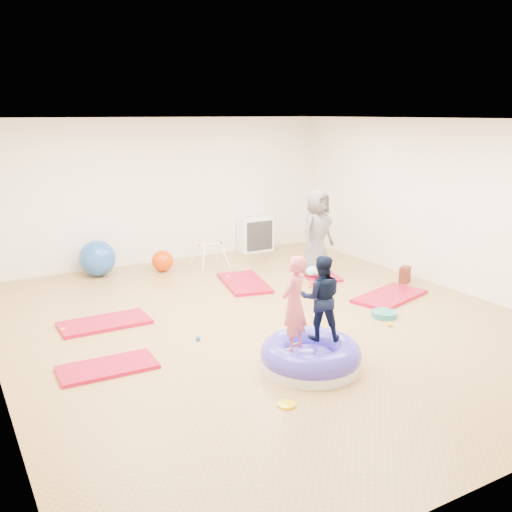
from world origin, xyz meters
TOP-DOWN VIEW (x-y plane):
  - room at (0.00, 0.00)m, footprint 7.01×8.01m
  - gym_mat_front_left at (-2.38, -0.40)m, footprint 1.12×0.59m
  - gym_mat_mid_left at (-2.02, 1.04)m, footprint 1.23×0.61m
  - gym_mat_center_back at (0.60, 1.76)m, footprint 0.94×1.44m
  - gym_mat_right at (2.27, -0.05)m, footprint 1.43×0.99m
  - gym_mat_rear_right at (2.05, 1.63)m, footprint 0.82×1.22m
  - inflatable_cushion at (-0.33, -1.54)m, footprint 1.17×1.17m
  - child_pink at (-0.58, -1.56)m, footprint 0.48×0.42m
  - child_navy at (-0.13, -1.44)m, footprint 0.62×0.58m
  - adult_caregiver at (2.01, 1.60)m, footprint 0.86×0.69m
  - infant at (1.85, 1.42)m, footprint 0.33×0.34m
  - ball_pit_balls at (0.50, 0.38)m, footprint 5.17×3.29m
  - exercise_ball_blue at (-1.44, 3.55)m, footprint 0.66×0.66m
  - exercise_ball_orange at (-0.32, 3.26)m, footprint 0.40×0.40m
  - infant_play_gym at (0.57, 3.06)m, footprint 0.62×0.59m
  - cube_shelf at (1.99, 3.79)m, footprint 0.72×0.36m
  - balance_disc at (1.59, -0.67)m, footprint 0.37×0.37m
  - backpack at (3.09, 0.47)m, footprint 0.28×0.25m
  - yellow_toy at (-1.05, -2.15)m, footprint 0.19×0.19m

SIDE VIEW (x-z plane):
  - yellow_toy at x=-1.05m, z-range 0.00..0.03m
  - gym_mat_front_left at x=-2.38m, z-range 0.00..0.05m
  - gym_mat_rear_right at x=2.05m, z-range 0.00..0.05m
  - gym_mat_mid_left at x=-2.02m, z-range 0.00..0.05m
  - gym_mat_right at x=2.27m, z-range 0.00..0.05m
  - gym_mat_center_back at x=0.60m, z-range 0.00..0.06m
  - ball_pit_balls at x=0.50m, z-range 0.00..0.07m
  - balance_disc at x=1.59m, z-range 0.00..0.08m
  - backpack at x=3.09m, z-range 0.00..0.28m
  - inflatable_cushion at x=-0.33m, z-range -0.04..0.33m
  - infant at x=1.85m, z-range 0.05..0.25m
  - exercise_ball_orange at x=-0.32m, z-range 0.00..0.40m
  - infant_play_gym at x=0.57m, z-range 0.08..0.55m
  - exercise_ball_blue at x=-1.44m, z-range 0.00..0.66m
  - cube_shelf at x=1.99m, z-range 0.00..0.72m
  - adult_caregiver at x=2.01m, z-range 0.05..1.57m
  - child_navy at x=-0.13m, z-range 0.34..1.35m
  - child_pink at x=-0.58m, z-range 0.34..1.43m
  - room at x=0.00m, z-range 0.00..2.80m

